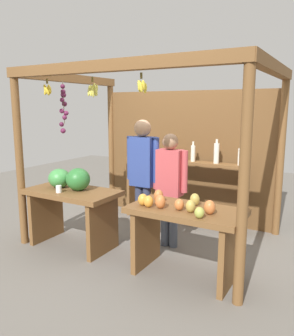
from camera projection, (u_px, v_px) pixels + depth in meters
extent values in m
plane|color=slate|center=(154.00, 238.00, 4.72)|extent=(12.00, 12.00, 0.00)
cylinder|color=brown|center=(19.00, 159.00, 4.37)|extent=(0.10, 0.10, 2.28)
cylinder|color=brown|center=(244.00, 184.00, 2.95)|extent=(0.10, 0.10, 2.28)
cylinder|color=brown|center=(111.00, 144.00, 6.09)|extent=(0.10, 0.10, 2.28)
cylinder|color=brown|center=(281.00, 156.00, 4.67)|extent=(0.10, 0.10, 2.28)
cube|color=brown|center=(108.00, 66.00, 3.47)|extent=(2.98, 0.12, 0.12)
cube|color=brown|center=(70.00, 78.00, 5.03)|extent=(0.12, 2.12, 0.12)
cube|color=brown|center=(273.00, 67.00, 3.62)|extent=(0.12, 2.12, 0.12)
cube|color=brown|center=(185.00, 156.00, 5.42)|extent=(2.88, 0.04, 2.06)
cylinder|color=brown|center=(92.00, 79.00, 3.83)|extent=(0.02, 0.02, 0.06)
ellipsoid|color=#D1CC4C|center=(96.00, 90.00, 3.82)|extent=(0.04, 0.08, 0.14)
ellipsoid|color=#D1CC4C|center=(96.00, 90.00, 3.87)|extent=(0.08, 0.06, 0.15)
ellipsoid|color=#D1CC4C|center=(93.00, 89.00, 3.88)|extent=(0.08, 0.07, 0.15)
ellipsoid|color=#D1CC4C|center=(89.00, 91.00, 3.87)|extent=(0.04, 0.08, 0.14)
ellipsoid|color=#D1CC4C|center=(90.00, 91.00, 3.83)|extent=(0.09, 0.07, 0.15)
ellipsoid|color=#D1CC4C|center=(92.00, 91.00, 3.81)|extent=(0.05, 0.05, 0.14)
cylinder|color=brown|center=(141.00, 76.00, 3.37)|extent=(0.02, 0.02, 0.06)
ellipsoid|color=yellow|center=(144.00, 85.00, 3.37)|extent=(0.04, 0.06, 0.11)
ellipsoid|color=yellow|center=(145.00, 88.00, 3.41)|extent=(0.05, 0.04, 0.11)
ellipsoid|color=yellow|center=(141.00, 87.00, 3.41)|extent=(0.06, 0.05, 0.11)
ellipsoid|color=yellow|center=(140.00, 86.00, 3.39)|extent=(0.04, 0.07, 0.11)
ellipsoid|color=yellow|center=(139.00, 85.00, 3.37)|extent=(0.06, 0.05, 0.11)
ellipsoid|color=yellow|center=(141.00, 87.00, 3.35)|extent=(0.05, 0.04, 0.11)
cylinder|color=brown|center=(47.00, 81.00, 4.09)|extent=(0.02, 0.02, 0.06)
ellipsoid|color=gold|center=(49.00, 89.00, 4.09)|extent=(0.04, 0.07, 0.11)
ellipsoid|color=gold|center=(50.00, 90.00, 4.12)|extent=(0.07, 0.07, 0.11)
ellipsoid|color=gold|center=(49.00, 91.00, 4.13)|extent=(0.06, 0.04, 0.11)
ellipsoid|color=gold|center=(48.00, 90.00, 4.15)|extent=(0.05, 0.05, 0.11)
ellipsoid|color=gold|center=(46.00, 91.00, 4.13)|extent=(0.04, 0.07, 0.11)
ellipsoid|color=gold|center=(45.00, 90.00, 4.11)|extent=(0.06, 0.06, 0.11)
ellipsoid|color=gold|center=(45.00, 88.00, 4.08)|extent=(0.07, 0.04, 0.11)
ellipsoid|color=gold|center=(47.00, 91.00, 4.08)|extent=(0.07, 0.06, 0.11)
cylinder|color=#4C422D|center=(64.00, 102.00, 4.33)|extent=(0.01, 0.01, 0.55)
sphere|color=#47142D|center=(63.00, 86.00, 4.31)|extent=(0.06, 0.06, 0.06)
sphere|color=#511938|center=(63.00, 92.00, 4.32)|extent=(0.06, 0.06, 0.06)
sphere|color=#511938|center=(63.00, 95.00, 4.34)|extent=(0.07, 0.07, 0.07)
sphere|color=#601E42|center=(62.00, 100.00, 4.33)|extent=(0.06, 0.06, 0.06)
sphere|color=#47142D|center=(64.00, 104.00, 4.37)|extent=(0.07, 0.07, 0.07)
sphere|color=#601E42|center=(66.00, 113.00, 4.37)|extent=(0.06, 0.06, 0.06)
sphere|color=#601E42|center=(62.00, 111.00, 4.35)|extent=(0.06, 0.06, 0.06)
sphere|color=#601E42|center=(65.00, 117.00, 4.35)|extent=(0.06, 0.06, 0.06)
sphere|color=#511938|center=(62.00, 124.00, 4.37)|extent=(0.06, 0.06, 0.06)
sphere|color=#601E42|center=(63.00, 131.00, 4.40)|extent=(0.07, 0.07, 0.07)
cube|color=brown|center=(72.00, 192.00, 4.34)|extent=(1.21, 0.64, 0.06)
cube|color=brown|center=(46.00, 215.00, 4.64)|extent=(0.06, 0.58, 0.70)
cube|color=brown|center=(103.00, 227.00, 4.17)|extent=(0.06, 0.58, 0.70)
ellipsoid|color=#429347|center=(59.00, 178.00, 4.45)|extent=(0.38, 0.38, 0.25)
ellipsoid|color=#2D7533|center=(78.00, 179.00, 4.29)|extent=(0.43, 0.43, 0.29)
cylinder|color=white|center=(59.00, 189.00, 4.20)|extent=(0.07, 0.07, 0.09)
cube|color=brown|center=(186.00, 211.00, 3.56)|extent=(1.21, 0.64, 0.06)
cube|color=brown|center=(146.00, 236.00, 3.86)|extent=(0.06, 0.58, 0.70)
cube|color=brown|center=(230.00, 254.00, 3.39)|extent=(0.06, 0.58, 0.70)
ellipsoid|color=#CC7038|center=(210.00, 207.00, 3.34)|extent=(0.14, 0.14, 0.14)
ellipsoid|color=#CC7038|center=(160.00, 202.00, 3.54)|extent=(0.13, 0.13, 0.15)
ellipsoid|color=#B79E47|center=(191.00, 206.00, 3.40)|extent=(0.12, 0.12, 0.13)
ellipsoid|color=#CC7038|center=(159.00, 196.00, 3.76)|extent=(0.14, 0.14, 0.15)
ellipsoid|color=#B79E47|center=(195.00, 199.00, 3.64)|extent=(0.14, 0.14, 0.13)
ellipsoid|color=#CC7038|center=(179.00, 205.00, 3.48)|extent=(0.14, 0.14, 0.12)
ellipsoid|color=gold|center=(143.00, 200.00, 3.65)|extent=(0.13, 0.13, 0.13)
ellipsoid|color=gold|center=(148.00, 201.00, 3.58)|extent=(0.13, 0.13, 0.13)
ellipsoid|color=#A8B24C|center=(199.00, 213.00, 3.23)|extent=(0.12, 0.12, 0.11)
cube|color=brown|center=(131.00, 185.00, 5.70)|extent=(0.05, 0.20, 1.00)
cube|color=brown|center=(243.00, 200.00, 4.78)|extent=(0.05, 0.20, 1.00)
cube|color=brown|center=(183.00, 162.00, 5.16)|extent=(1.87, 0.22, 0.04)
cylinder|color=silver|center=(134.00, 149.00, 5.57)|extent=(0.06, 0.06, 0.23)
cylinder|color=silver|center=(134.00, 141.00, 5.54)|extent=(0.03, 0.03, 0.06)
cylinder|color=gold|center=(152.00, 151.00, 5.40)|extent=(0.07, 0.07, 0.22)
cylinder|color=gold|center=(152.00, 142.00, 5.37)|extent=(0.03, 0.03, 0.06)
cylinder|color=gold|center=(172.00, 150.00, 5.22)|extent=(0.07, 0.07, 0.29)
cylinder|color=gold|center=(172.00, 139.00, 5.19)|extent=(0.03, 0.03, 0.06)
cylinder|color=silver|center=(193.00, 153.00, 5.05)|extent=(0.07, 0.07, 0.24)
cylinder|color=silver|center=(193.00, 143.00, 5.02)|extent=(0.03, 0.03, 0.06)
cylinder|color=silver|center=(216.00, 153.00, 4.87)|extent=(0.08, 0.08, 0.29)
cylinder|color=silver|center=(217.00, 141.00, 4.84)|extent=(0.03, 0.03, 0.06)
cylinder|color=silver|center=(240.00, 157.00, 4.70)|extent=(0.07, 0.07, 0.24)
cylinder|color=silver|center=(241.00, 146.00, 4.68)|extent=(0.03, 0.03, 0.06)
cylinder|color=#313651|center=(139.00, 212.00, 4.61)|extent=(0.11, 0.11, 0.77)
cylinder|color=#313651|center=(147.00, 214.00, 4.55)|extent=(0.11, 0.11, 0.77)
cube|color=#2D428C|center=(143.00, 161.00, 4.46)|extent=(0.32, 0.19, 0.65)
cylinder|color=#2D428C|center=(130.00, 158.00, 4.55)|extent=(0.08, 0.08, 0.59)
cylinder|color=#2D428C|center=(156.00, 160.00, 4.35)|extent=(0.08, 0.08, 0.59)
sphere|color=tan|center=(143.00, 128.00, 4.38)|extent=(0.22, 0.22, 0.22)
cylinder|color=#475061|center=(165.00, 220.00, 4.43)|extent=(0.11, 0.11, 0.69)
cylinder|color=#475061|center=(174.00, 221.00, 4.37)|extent=(0.11, 0.11, 0.69)
cube|color=#BF474C|center=(170.00, 172.00, 4.28)|extent=(0.32, 0.19, 0.59)
cylinder|color=#BF474C|center=(156.00, 169.00, 4.38)|extent=(0.08, 0.08, 0.53)
cylinder|color=#BF474C|center=(184.00, 172.00, 4.18)|extent=(0.08, 0.08, 0.53)
sphere|color=#997051|center=(170.00, 142.00, 4.21)|extent=(0.20, 0.20, 0.20)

